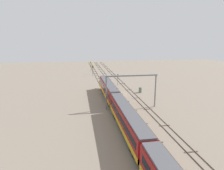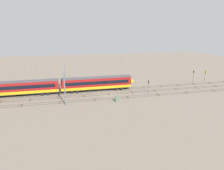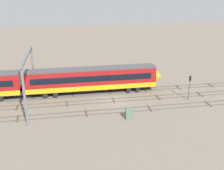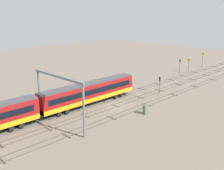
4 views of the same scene
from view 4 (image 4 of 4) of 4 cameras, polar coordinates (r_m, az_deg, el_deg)
ground_plane at (r=56.61m, az=0.65°, el=-4.52°), size 204.58×204.58×0.00m
track_near_foreground at (r=53.82m, az=3.97°, el=-5.56°), size 188.58×2.40×0.16m
track_second_near at (r=56.59m, az=0.65°, el=-4.46°), size 188.58×2.40×0.16m
track_with_train at (r=59.55m, az=-2.33°, el=-3.45°), size 188.58×2.40×0.16m
overhead_gantry at (r=46.06m, az=-11.39°, el=-1.11°), size 0.40×13.97×9.01m
speed_sign_near_foreground at (r=100.06m, az=18.88°, el=5.50°), size 0.14×0.93×5.52m
speed_sign_mid_trackside at (r=91.49m, az=16.16°, el=4.62°), size 0.14×1.08×4.68m
signal_light_trackside_approach at (r=64.30m, az=10.20°, el=0.40°), size 0.31×0.32×4.46m
signal_light_trackside_departure at (r=86.98m, az=14.37°, el=4.25°), size 0.31×0.32×4.98m
relay_cabinet at (r=52.42m, az=7.22°, el=-5.23°), size 1.06×0.66×1.85m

